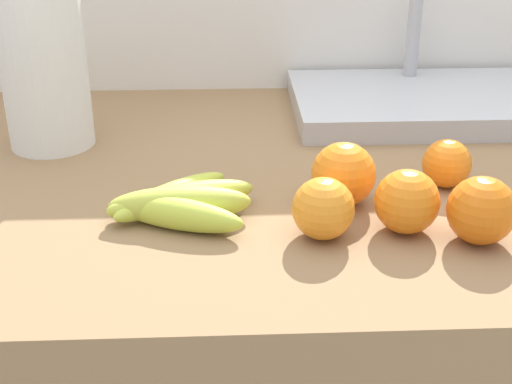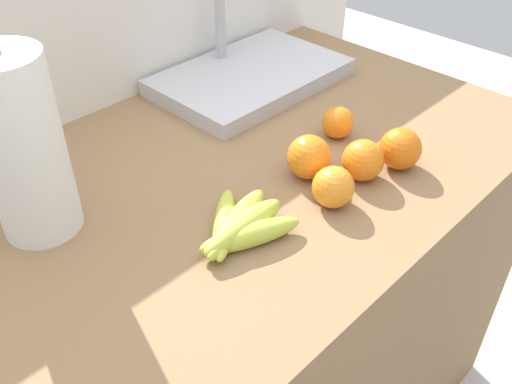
{
  "view_description": "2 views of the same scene",
  "coord_description": "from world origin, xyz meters",
  "px_view_note": "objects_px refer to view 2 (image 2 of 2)",
  "views": [
    {
      "loc": [
        0.04,
        -0.89,
        1.27
      ],
      "look_at": [
        0.07,
        -0.15,
        0.91
      ],
      "focal_mm": 49.34,
      "sensor_mm": 36.0,
      "label": 1
    },
    {
      "loc": [
        -0.48,
        -0.62,
        1.48
      ],
      "look_at": [
        0.05,
        -0.11,
        0.91
      ],
      "focal_mm": 39.59,
      "sensor_mm": 36.0,
      "label": 2
    }
  ],
  "objects_px": {
    "banana_bunch": "(240,227)",
    "orange_back_right": "(309,157)",
    "orange_front": "(338,122)",
    "paper_towel_roll": "(22,148)",
    "orange_far_right": "(400,149)",
    "orange_right": "(363,160)",
    "orange_center": "(333,187)",
    "sink_basin": "(250,76)"
  },
  "relations": [
    {
      "from": "banana_bunch",
      "to": "orange_back_right",
      "type": "relative_size",
      "value": 2.33
    },
    {
      "from": "orange_front",
      "to": "paper_towel_roll",
      "type": "distance_m",
      "value": 0.59
    },
    {
      "from": "orange_far_right",
      "to": "orange_front",
      "type": "distance_m",
      "value": 0.15
    },
    {
      "from": "banana_bunch",
      "to": "paper_towel_roll",
      "type": "distance_m",
      "value": 0.34
    },
    {
      "from": "banana_bunch",
      "to": "orange_right",
      "type": "distance_m",
      "value": 0.27
    },
    {
      "from": "orange_front",
      "to": "orange_center",
      "type": "distance_m",
      "value": 0.22
    },
    {
      "from": "banana_bunch",
      "to": "sink_basin",
      "type": "relative_size",
      "value": 0.43
    },
    {
      "from": "orange_center",
      "to": "paper_towel_roll",
      "type": "relative_size",
      "value": 0.22
    },
    {
      "from": "orange_front",
      "to": "sink_basin",
      "type": "height_order",
      "value": "sink_basin"
    },
    {
      "from": "banana_bunch",
      "to": "orange_center",
      "type": "height_order",
      "value": "orange_center"
    },
    {
      "from": "sink_basin",
      "to": "orange_front",
      "type": "bearing_deg",
      "value": -98.52
    },
    {
      "from": "banana_bunch",
      "to": "orange_right",
      "type": "height_order",
      "value": "orange_right"
    },
    {
      "from": "sink_basin",
      "to": "orange_back_right",
      "type": "bearing_deg",
      "value": -119.26
    },
    {
      "from": "orange_back_right",
      "to": "orange_front",
      "type": "distance_m",
      "value": 0.15
    },
    {
      "from": "orange_back_right",
      "to": "orange_right",
      "type": "height_order",
      "value": "orange_back_right"
    },
    {
      "from": "orange_back_right",
      "to": "sink_basin",
      "type": "xyz_separation_m",
      "value": [
        0.19,
        0.33,
        -0.02
      ]
    },
    {
      "from": "orange_front",
      "to": "orange_far_right",
      "type": "bearing_deg",
      "value": -91.76
    },
    {
      "from": "orange_right",
      "to": "orange_back_right",
      "type": "bearing_deg",
      "value": 130.32
    },
    {
      "from": "orange_back_right",
      "to": "orange_far_right",
      "type": "bearing_deg",
      "value": -35.92
    },
    {
      "from": "paper_towel_roll",
      "to": "orange_front",
      "type": "bearing_deg",
      "value": -17.44
    },
    {
      "from": "orange_center",
      "to": "banana_bunch",
      "type": "bearing_deg",
      "value": 162.42
    },
    {
      "from": "banana_bunch",
      "to": "sink_basin",
      "type": "xyz_separation_m",
      "value": [
        0.39,
        0.36,
        0.0
      ]
    },
    {
      "from": "orange_back_right",
      "to": "paper_towel_roll",
      "type": "distance_m",
      "value": 0.47
    },
    {
      "from": "banana_bunch",
      "to": "sink_basin",
      "type": "distance_m",
      "value": 0.53
    },
    {
      "from": "banana_bunch",
      "to": "orange_far_right",
      "type": "xyz_separation_m",
      "value": [
        0.34,
        -0.07,
        0.02
      ]
    },
    {
      "from": "orange_far_right",
      "to": "orange_front",
      "type": "xyz_separation_m",
      "value": [
        0.0,
        0.15,
        -0.01
      ]
    },
    {
      "from": "orange_right",
      "to": "sink_basin",
      "type": "distance_m",
      "value": 0.42
    },
    {
      "from": "orange_center",
      "to": "orange_front",
      "type": "bearing_deg",
      "value": 35.68
    },
    {
      "from": "orange_right",
      "to": "banana_bunch",
      "type": "bearing_deg",
      "value": 170.77
    },
    {
      "from": "orange_back_right",
      "to": "orange_center",
      "type": "relative_size",
      "value": 1.12
    },
    {
      "from": "orange_front",
      "to": "banana_bunch",
      "type": "bearing_deg",
      "value": -167.66
    },
    {
      "from": "orange_back_right",
      "to": "orange_front",
      "type": "relative_size",
      "value": 1.25
    },
    {
      "from": "orange_center",
      "to": "paper_towel_roll",
      "type": "bearing_deg",
      "value": 140.83
    },
    {
      "from": "paper_towel_roll",
      "to": "orange_back_right",
      "type": "bearing_deg",
      "value": -28.3
    },
    {
      "from": "orange_back_right",
      "to": "orange_center",
      "type": "height_order",
      "value": "orange_back_right"
    },
    {
      "from": "orange_back_right",
      "to": "orange_front",
      "type": "height_order",
      "value": "orange_back_right"
    },
    {
      "from": "banana_bunch",
      "to": "orange_back_right",
      "type": "bearing_deg",
      "value": 8.4
    },
    {
      "from": "orange_right",
      "to": "sink_basin",
      "type": "height_order",
      "value": "sink_basin"
    },
    {
      "from": "orange_front",
      "to": "orange_center",
      "type": "relative_size",
      "value": 0.89
    },
    {
      "from": "orange_center",
      "to": "sink_basin",
      "type": "xyz_separation_m",
      "value": [
        0.22,
        0.42,
        -0.02
      ]
    },
    {
      "from": "banana_bunch",
      "to": "orange_front",
      "type": "relative_size",
      "value": 2.91
    },
    {
      "from": "orange_right",
      "to": "orange_far_right",
      "type": "bearing_deg",
      "value": -19.79
    }
  ]
}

